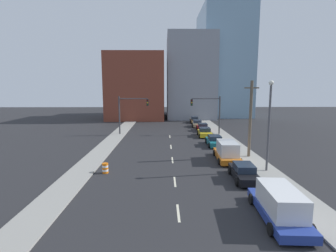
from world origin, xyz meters
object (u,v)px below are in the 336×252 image
at_px(sedan_teal, 215,141).
at_px(traffic_signal_right, 211,110).
at_px(street_lamp, 269,120).
at_px(sedan_brown, 195,120).
at_px(box_truck_blue, 280,205).
at_px(box_truck_orange, 227,151).
at_px(sedan_yellow, 205,132).
at_px(sedan_red, 203,127).
at_px(traffic_barrel, 105,168).
at_px(utility_pole_right_mid, 250,119).
at_px(traffic_signal_left, 128,110).
at_px(sedan_tan, 197,124).
at_px(sedan_black, 244,172).

bearing_deg(sedan_teal, traffic_signal_right, 84.37).
xyz_separation_m(street_lamp, sedan_brown, (-2.86, 34.75, -4.29)).
distance_m(box_truck_blue, box_truck_orange, 12.97).
distance_m(street_lamp, sedan_yellow, 18.89).
xyz_separation_m(traffic_signal_right, street_lamp, (1.79, -19.90, 0.71)).
height_order(sedan_yellow, sedan_red, sedan_yellow).
distance_m(traffic_signal_right, sedan_red, 5.23).
distance_m(box_truck_blue, sedan_teal, 20.40).
xyz_separation_m(box_truck_blue, sedan_brown, (-0.07, 43.85, -0.33)).
bearing_deg(traffic_barrel, utility_pole_right_mid, 19.64).
bearing_deg(traffic_signal_left, sedan_teal, -33.54).
bearing_deg(sedan_red, sedan_tan, 94.09).
bearing_deg(street_lamp, traffic_barrel, -179.03).
height_order(box_truck_blue, sedan_brown, box_truck_blue).
bearing_deg(box_truck_blue, traffic_barrel, 147.75).
distance_m(traffic_barrel, sedan_brown, 37.10).
relative_size(box_truck_orange, sedan_yellow, 1.26).
bearing_deg(street_lamp, sedan_black, -142.53).
xyz_separation_m(traffic_barrel, sedan_teal, (12.37, 11.55, 0.16)).
distance_m(sedan_black, sedan_brown, 36.90).
xyz_separation_m(traffic_barrel, sedan_black, (12.34, -1.90, 0.17)).
xyz_separation_m(traffic_signal_left, box_truck_blue, (12.97, -29.00, -3.26)).
bearing_deg(box_truck_orange, sedan_brown, 92.78).
relative_size(utility_pole_right_mid, traffic_barrel, 9.10).
relative_size(traffic_signal_left, sedan_red, 1.51).
distance_m(street_lamp, sedan_teal, 12.39).
bearing_deg(sedan_tan, street_lamp, -81.31).
distance_m(traffic_barrel, street_lamp, 15.79).
distance_m(box_truck_blue, sedan_brown, 43.86).
xyz_separation_m(street_lamp, sedan_yellow, (-3.09, 18.13, -4.28)).
height_order(utility_pole_right_mid, sedan_teal, utility_pole_right_mid).
bearing_deg(traffic_signal_left, street_lamp, -51.62).
height_order(traffic_signal_left, traffic_signal_right, same).
xyz_separation_m(sedan_black, sedan_teal, (0.03, 13.44, -0.01)).
height_order(street_lamp, sedan_yellow, street_lamp).
height_order(utility_pole_right_mid, sedan_tan, utility_pole_right_mid).
bearing_deg(sedan_brown, traffic_signal_left, -127.68).
height_order(street_lamp, box_truck_blue, street_lamp).
relative_size(traffic_signal_left, sedan_yellow, 1.38).
xyz_separation_m(sedan_tan, sedan_brown, (0.16, 6.17, 0.00)).
bearing_deg(box_truck_orange, sedan_yellow, 93.76).
height_order(traffic_signal_right, utility_pole_right_mid, utility_pole_right_mid).
relative_size(box_truck_blue, sedan_red, 1.47).
xyz_separation_m(traffic_signal_right, box_truck_blue, (-0.99, -29.00, -3.26)).
xyz_separation_m(sedan_yellow, sedan_brown, (0.23, 16.62, -0.02)).
xyz_separation_m(utility_pole_right_mid, sedan_brown, (-2.82, 29.62, -3.80)).
relative_size(traffic_barrel, box_truck_blue, 0.15).
bearing_deg(sedan_black, traffic_barrel, 173.90).
bearing_deg(street_lamp, traffic_signal_right, 95.15).
bearing_deg(utility_pole_right_mid, box_truck_blue, -100.91).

